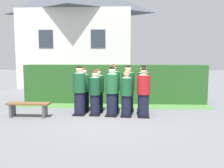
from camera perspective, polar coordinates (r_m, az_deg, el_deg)
ground_plane at (r=8.01m, az=-0.10°, el=-7.70°), size 60.00×60.00×0.00m
student_front_row_0 at (r=8.07m, az=-7.89°, el=-1.79°), size 0.44×0.55×1.70m
student_front_row_1 at (r=7.99m, az=-4.13°, el=-2.42°), size 0.40×0.45×1.53m
student_front_row_2 at (r=7.86m, az=0.00°, el=-2.03°), size 0.46×0.54×1.67m
student_front_row_3 at (r=7.79m, az=3.53°, el=-2.62°), size 0.40×0.51×1.54m
student_in_red_blazer at (r=7.78m, az=7.66°, el=-2.28°), size 0.43×0.48×1.65m
student_rear_row_0 at (r=8.55m, az=-6.82°, el=-1.61°), size 0.42×0.47×1.61m
student_rear_row_1 at (r=8.46m, az=-3.37°, el=-1.81°), size 0.41×0.50×1.57m
student_rear_row_2 at (r=8.34m, az=0.32°, el=-1.35°), size 0.45×0.55×1.73m
student_rear_row_3 at (r=8.34m, az=3.90°, el=-1.45°), size 0.46×0.57×1.71m
student_rear_row_4 at (r=8.30m, az=7.62°, el=-1.53°), size 0.46×0.56×1.70m
hedge at (r=10.21m, az=0.61°, el=0.06°), size 7.76×0.70×1.65m
school_building_main at (r=17.14m, az=-8.12°, el=12.17°), size 7.68×4.58×7.20m
wooden_bench at (r=8.23m, az=-19.62°, el=-5.19°), size 1.41×0.38×0.48m
lawn_strip at (r=9.54m, az=0.41°, el=-5.37°), size 7.76×0.90×0.01m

